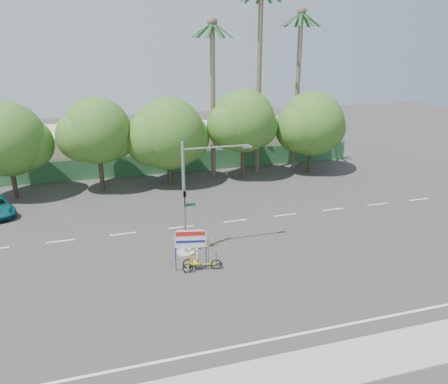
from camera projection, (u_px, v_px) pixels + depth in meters
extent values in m
plane|color=#33302D|center=(245.00, 279.00, 23.97)|extent=(120.00, 120.00, 0.00)
cube|color=gray|center=(308.00, 372.00, 17.15)|extent=(50.00, 2.40, 0.12)
cube|color=#336B3D|center=(174.00, 163.00, 43.12)|extent=(38.00, 0.08, 2.00)
cube|color=beige|center=(68.00, 150.00, 44.18)|extent=(12.00, 8.00, 4.00)
cube|color=beige|center=(237.00, 141.00, 49.09)|extent=(14.00, 8.00, 3.60)
cylinder|color=#473828|center=(13.00, 177.00, 35.93)|extent=(0.40, 0.40, 3.52)
sphere|color=#275B1A|center=(7.00, 139.00, 34.89)|extent=(6.00, 6.00, 6.00)
sphere|color=#275B1A|center=(27.00, 144.00, 35.71)|extent=(4.32, 4.32, 4.32)
cylinder|color=#473828|center=(101.00, 169.00, 37.78)|extent=(0.40, 0.40, 3.74)
sphere|color=#275B1A|center=(97.00, 131.00, 36.67)|extent=(5.60, 5.60, 5.60)
sphere|color=#275B1A|center=(113.00, 136.00, 37.48)|extent=(4.03, 4.03, 4.03)
sphere|color=#275B1A|center=(82.00, 136.00, 36.22)|extent=(4.26, 4.26, 4.26)
cylinder|color=#473828|center=(170.00, 167.00, 39.47)|extent=(0.40, 0.40, 3.30)
sphere|color=#275B1A|center=(168.00, 134.00, 38.49)|extent=(6.40, 6.40, 6.40)
sphere|color=#275B1A|center=(184.00, 138.00, 39.32)|extent=(4.61, 4.61, 4.61)
sphere|color=#275B1A|center=(153.00, 139.00, 37.97)|extent=(4.86, 4.86, 4.86)
cylinder|color=#473828|center=(243.00, 158.00, 41.26)|extent=(0.40, 0.40, 3.87)
sphere|color=#275B1A|center=(244.00, 121.00, 40.11)|extent=(5.80, 5.80, 5.80)
sphere|color=#275B1A|center=(256.00, 126.00, 40.94)|extent=(4.18, 4.18, 4.18)
sphere|color=#275B1A|center=(231.00, 126.00, 39.65)|extent=(4.41, 4.41, 4.41)
cylinder|color=#473828|center=(310.00, 155.00, 43.22)|extent=(0.40, 0.40, 3.43)
sphere|color=#275B1A|center=(312.00, 124.00, 42.20)|extent=(6.20, 6.20, 6.20)
sphere|color=#275B1A|center=(323.00, 128.00, 43.03)|extent=(4.46, 4.46, 4.46)
sphere|color=#275B1A|center=(300.00, 128.00, 41.70)|extent=(4.71, 4.71, 4.71)
cylinder|color=#70604C|center=(259.00, 85.00, 41.02)|extent=(0.44, 0.44, 17.00)
cylinder|color=#70604C|center=(297.00, 94.00, 42.42)|extent=(0.44, 0.44, 15.00)
sphere|color=#70604C|center=(302.00, 11.00, 39.98)|extent=(0.90, 0.90, 0.90)
cube|color=#1C4C21|center=(310.00, 19.00, 40.45)|extent=(1.91, 0.28, 1.36)
cube|color=#1C4C21|center=(305.00, 19.00, 40.93)|extent=(1.65, 1.44, 1.36)
cube|color=#1C4C21|center=(298.00, 19.00, 41.08)|extent=(0.61, 1.93, 1.36)
cube|color=#1C4C21|center=(293.00, 19.00, 40.80)|extent=(1.20, 1.80, 1.36)
cube|color=#1C4C21|center=(291.00, 19.00, 40.24)|extent=(1.89, 0.92, 1.36)
cube|color=#1C4C21|center=(294.00, 19.00, 39.66)|extent=(1.89, 0.92, 1.36)
cube|color=#1C4C21|center=(300.00, 18.00, 39.33)|extent=(1.20, 1.80, 1.36)
cube|color=#1C4C21|center=(307.00, 18.00, 39.39)|extent=(0.61, 1.93, 1.36)
cube|color=#1C4C21|center=(311.00, 19.00, 39.84)|extent=(1.65, 1.44, 1.36)
cylinder|color=#70604C|center=(213.00, 103.00, 40.30)|extent=(0.44, 0.44, 14.00)
sphere|color=#70604C|center=(212.00, 22.00, 38.01)|extent=(0.90, 0.90, 0.90)
cube|color=#1C4C21|center=(223.00, 30.00, 38.48)|extent=(1.91, 0.28, 1.36)
cube|color=#1C4C21|center=(218.00, 30.00, 38.97)|extent=(1.65, 1.44, 1.36)
cube|color=#1C4C21|center=(211.00, 30.00, 39.11)|extent=(0.61, 1.93, 1.36)
cube|color=#1C4C21|center=(205.00, 30.00, 38.84)|extent=(1.20, 1.80, 1.36)
cube|color=#1C4C21|center=(202.00, 30.00, 38.28)|extent=(1.89, 0.92, 1.36)
cube|color=#1C4C21|center=(203.00, 30.00, 37.70)|extent=(1.89, 0.92, 1.36)
cube|color=#1C4C21|center=(209.00, 29.00, 37.36)|extent=(1.20, 1.80, 1.36)
cube|color=#1C4C21|center=(217.00, 29.00, 37.43)|extent=(0.61, 1.93, 1.36)
cube|color=#1C4C21|center=(222.00, 30.00, 37.87)|extent=(1.65, 1.44, 1.36)
cylinder|color=gray|center=(186.00, 252.00, 26.90)|extent=(1.10, 1.10, 0.10)
cylinder|color=gray|center=(184.00, 200.00, 25.78)|extent=(0.18, 0.18, 7.00)
cylinder|color=gray|center=(216.00, 147.00, 25.32)|extent=(4.00, 0.10, 0.10)
cube|color=gray|center=(247.00, 147.00, 25.87)|extent=(0.55, 0.20, 0.12)
imported|color=black|center=(185.00, 199.00, 25.55)|extent=(0.16, 0.20, 1.00)
cube|color=#14662D|center=(190.00, 205.00, 25.99)|extent=(0.70, 0.04, 0.18)
torus|color=black|center=(216.00, 265.00, 24.93)|extent=(0.65, 0.20, 0.65)
torus|color=black|center=(188.00, 264.00, 25.06)|extent=(0.60, 0.19, 0.60)
torus|color=black|center=(188.00, 268.00, 24.56)|extent=(0.60, 0.19, 0.60)
cube|color=gold|center=(202.00, 264.00, 24.85)|extent=(1.60, 0.39, 0.06)
cube|color=gold|center=(188.00, 266.00, 24.80)|extent=(0.17, 0.57, 0.05)
cube|color=gold|center=(195.00, 262.00, 24.77)|extent=(0.55, 0.49, 0.06)
cube|color=gold|center=(191.00, 258.00, 24.67)|extent=(0.29, 0.44, 0.52)
cylinder|color=black|center=(216.00, 259.00, 24.81)|extent=(0.03, 0.03, 0.52)
cube|color=black|center=(216.00, 255.00, 24.72)|extent=(0.12, 0.43, 0.04)
imported|color=#CCB284|center=(198.00, 257.00, 24.67)|extent=(0.32, 0.42, 1.03)
cylinder|color=#1618AB|center=(175.00, 250.00, 24.42)|extent=(0.06, 0.06, 2.57)
cylinder|color=#1618AB|center=(206.00, 249.00, 24.56)|extent=(0.06, 0.06, 2.57)
cube|color=white|center=(190.00, 239.00, 24.27)|extent=(1.78, 0.42, 1.05)
cube|color=red|center=(190.00, 234.00, 24.13)|extent=(1.59, 0.34, 0.25)
cube|color=#1618AB|center=(190.00, 242.00, 24.29)|extent=(1.59, 0.34, 0.13)
cylinder|color=black|center=(209.00, 254.00, 24.66)|extent=(0.02, 0.02, 2.00)
cube|color=red|center=(202.00, 244.00, 24.44)|extent=(0.83, 0.19, 0.62)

